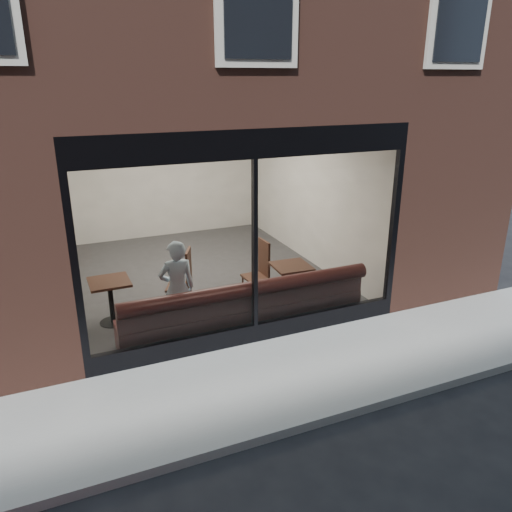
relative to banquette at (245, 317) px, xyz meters
name	(u,v)px	position (x,y,z in m)	size (l,w,h in m)	color
ground	(322,420)	(0.00, -2.45, -0.23)	(120.00, 120.00, 0.00)	black
sidewalk_near	(285,376)	(0.00, -1.45, -0.22)	(40.00, 2.00, 0.01)	gray
kerb_near	(325,419)	(0.00, -2.50, -0.17)	(40.00, 0.10, 0.12)	gray
host_building_pier_right	(295,164)	(3.75, 5.55, 1.38)	(2.50, 12.00, 3.20)	brown
host_building_backfill	(137,157)	(0.00, 8.55, 1.38)	(5.00, 6.00, 3.20)	brown
cafe_floor	(198,275)	(0.00, 2.55, -0.21)	(6.00, 6.00, 0.00)	#2D2D30
cafe_ceiling	(192,115)	(0.00, 2.55, 2.97)	(6.00, 6.00, 0.00)	white
cafe_wall_back	(160,174)	(0.00, 5.54, 1.37)	(5.00, 5.00, 0.00)	silver
cafe_wall_left	(59,212)	(-2.49, 2.55, 1.37)	(6.00, 6.00, 0.00)	silver
cafe_wall_right	(308,189)	(2.49, 2.55, 1.37)	(6.00, 6.00, 0.00)	silver
storefront_kick	(255,333)	(0.00, -0.40, -0.08)	(5.00, 0.10, 0.30)	black
storefront_header	(255,144)	(0.00, -0.40, 2.77)	(5.00, 0.10, 0.40)	black
storefront_mullion	(255,246)	(0.00, -0.40, 1.32)	(0.06, 0.10, 2.50)	black
storefront_glass	(255,247)	(0.00, -0.43, 1.33)	(4.80, 4.80, 0.00)	white
banquette	(245,317)	(0.00, 0.00, 0.00)	(4.00, 0.55, 0.45)	#331512
person	(177,289)	(-1.00, 0.31, 0.55)	(0.56, 0.37, 1.55)	#ABC8E0
cafe_table_left	(109,282)	(-1.92, 1.08, 0.52)	(0.63, 0.63, 0.04)	black
cafe_table_right	(291,266)	(1.10, 0.55, 0.52)	(0.63, 0.63, 0.04)	black
cafe_chair_left	(179,287)	(-0.65, 1.58, 0.01)	(0.44, 0.44, 0.04)	black
cafe_chair_right	(255,277)	(0.81, 1.48, 0.01)	(0.43, 0.43, 0.04)	black
wall_poster	(65,226)	(-2.45, 1.48, 1.39)	(0.02, 0.58, 0.77)	white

